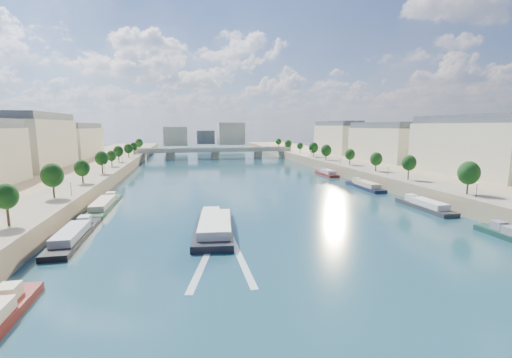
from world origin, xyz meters
name	(u,v)px	position (x,y,z in m)	size (l,w,h in m)	color
ground	(244,188)	(0.00, 100.00, 0.00)	(700.00, 700.00, 0.00)	#0C2735
quay_left	(38,188)	(-72.00, 100.00, 2.50)	(44.00, 520.00, 5.00)	#9E8460
quay_right	(408,176)	(72.00, 100.00, 2.50)	(44.00, 520.00, 5.00)	#9E8460
pave_left	(85,179)	(-57.00, 100.00, 5.05)	(14.00, 520.00, 0.10)	gray
pave_right	(377,171)	(57.00, 100.00, 5.05)	(14.00, 520.00, 0.10)	gray
trees_left	(91,163)	(-55.00, 102.00, 10.48)	(4.80, 268.80, 8.26)	#382B1E
trees_right	(361,156)	(55.00, 110.00, 10.48)	(4.80, 268.80, 8.26)	#382B1E
lamps_left	(90,175)	(-52.50, 90.00, 7.78)	(0.36, 200.36, 4.28)	black
lamps_right	(361,163)	(52.50, 105.00, 7.78)	(0.36, 200.36, 4.28)	black
buildings_left	(9,146)	(-85.00, 112.00, 16.45)	(16.00, 226.00, 23.20)	beige
buildings_right	(418,142)	(85.00, 112.00, 16.45)	(16.00, 226.00, 23.20)	beige
skyline	(210,135)	(3.19, 319.52, 14.66)	(79.00, 42.00, 22.00)	beige
bridge	(215,152)	(0.00, 222.24, 5.08)	(112.00, 12.00, 8.15)	#C1B79E
tour_barge	(214,227)	(-15.98, 46.35, 1.11)	(11.49, 29.69, 3.93)	black
wake	(222,258)	(-15.98, 29.78, 0.02)	(10.73, 26.01, 0.04)	silver
moored_barges_left	(44,266)	(-45.50, 30.40, 0.84)	(5.00, 125.80, 3.60)	#192338
moored_barges_right	(391,195)	(45.50, 71.86, 0.84)	(5.00, 120.24, 3.60)	#173930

